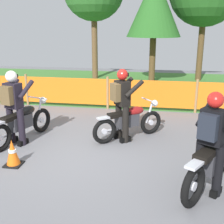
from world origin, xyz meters
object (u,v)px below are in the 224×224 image
(motorcycle_trailing, at_px, (22,122))
(traffic_cone, at_px, (13,153))
(rider_trailing, at_px, (14,104))
(motorcycle_lead, at_px, (129,121))
(motorcycle_third, at_px, (214,160))
(rider_lead, at_px, (122,101))
(rider_third, at_px, (211,138))

(motorcycle_trailing, relative_size, traffic_cone, 3.59)
(rider_trailing, relative_size, traffic_cone, 3.19)
(motorcycle_lead, relative_size, motorcycle_trailing, 0.81)
(motorcycle_third, distance_m, rider_trailing, 4.32)
(motorcycle_third, distance_m, rider_lead, 2.59)
(motorcycle_trailing, relative_size, motorcycle_third, 1.01)
(rider_lead, relative_size, rider_trailing, 1.00)
(motorcycle_third, xyz_separation_m, rider_trailing, (-4.14, 1.17, 0.46))
(motorcycle_trailing, distance_m, rider_trailing, 0.54)
(rider_trailing, xyz_separation_m, traffic_cone, (0.43, -1.01, -0.69))
(motorcycle_lead, bearing_deg, motorcycle_trailing, 154.59)
(rider_third, bearing_deg, motorcycle_trailing, 99.44)
(rider_lead, relative_size, traffic_cone, 3.19)
(rider_trailing, height_order, rider_third, same)
(motorcycle_third, height_order, rider_trailing, rider_trailing)
(motorcycle_lead, bearing_deg, traffic_cone, -177.75)
(rider_trailing, bearing_deg, traffic_cone, -139.47)
(motorcycle_lead, relative_size, rider_trailing, 0.92)
(motorcycle_third, relative_size, traffic_cone, 3.56)
(rider_trailing, bearing_deg, motorcycle_lead, -55.39)
(motorcycle_lead, xyz_separation_m, motorcycle_trailing, (-2.43, -0.56, 0.02))
(motorcycle_third, height_order, rider_third, rider_third)
(traffic_cone, bearing_deg, motorcycle_lead, 40.63)
(rider_trailing, distance_m, rider_third, 4.24)
(motorcycle_third, height_order, traffic_cone, motorcycle_third)
(rider_third, distance_m, traffic_cone, 3.67)
(motorcycle_trailing, bearing_deg, motorcycle_third, -91.01)
(motorcycle_trailing, height_order, rider_third, rider_third)
(rider_lead, bearing_deg, rider_third, -88.30)
(motorcycle_lead, xyz_separation_m, motorcycle_third, (1.64, -1.93, 0.06))
(motorcycle_trailing, height_order, rider_lead, rider_lead)
(motorcycle_third, height_order, rider_lead, rider_lead)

